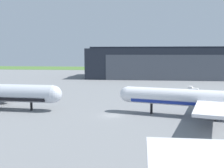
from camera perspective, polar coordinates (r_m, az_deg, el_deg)
ground_plane at (r=59.18m, az=-0.20°, el=-6.72°), size 440.00×440.00×0.00m
grass_field_strip at (r=246.59m, az=4.93°, el=3.29°), size 440.00×56.00×0.08m
maintenance_hangar at (r=156.36m, az=12.55°, el=4.35°), size 92.66×37.29×17.32m
airliner_near_left at (r=59.64m, az=19.80°, el=-3.10°), size 37.52×30.83×12.10m
stair_truck at (r=98.45m, az=16.68°, el=-1.09°), size 3.81×2.97×2.10m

